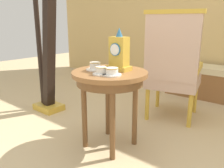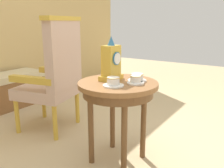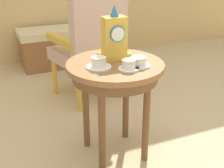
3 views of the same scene
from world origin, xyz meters
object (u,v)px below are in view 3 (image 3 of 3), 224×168
Objects in this scene: teacup_center at (139,62)px; window_bench at (67,46)px; teacup_left at (99,63)px; teacup_right at (129,65)px; armchair at (92,37)px; side_table at (115,76)px; mantel_clock at (114,38)px.

window_bench is (0.08, 1.97, -0.46)m from teacup_center.
teacup_left is 1.20× the size of teacup_right.
window_bench is (0.04, 1.03, -0.37)m from armchair.
window_bench is at bearing 84.29° from side_table.
mantel_clock is 0.31× the size of window_bench.
armchair is at bearing 73.00° from teacup_left.
side_table is 0.18m from teacup_right.
teacup_left is 0.24m from teacup_center.
mantel_clock is at bearing 112.74° from teacup_center.
side_table is 4.37× the size of teacup_left.
window_bench is at bearing 80.83° from teacup_left.
teacup_right reaches higher than window_bench.
teacup_right is at bearing -78.37° from side_table.
window_bench is (0.19, 1.87, -0.34)m from side_table.
mantel_clock is (0.00, 0.21, 0.11)m from teacup_right.
teacup_right is 0.98m from armchair.
side_table is 0.19m from teacup_center.
teacup_left is at bearing -162.55° from side_table.
mantel_clock is (0.03, 0.08, 0.22)m from side_table.
side_table is 0.85m from armchair.
teacup_center is at bearing 21.09° from teacup_right.
armchair is (0.12, 0.76, -0.19)m from mantel_clock.
armchair is (0.15, 0.84, 0.03)m from side_table.
teacup_right is at bearing -32.93° from teacup_left.
armchair is at bearing 87.52° from teacup_center.
window_bench is at bearing 87.66° from teacup_center.
teacup_center is (0.11, -0.10, 0.11)m from side_table.
teacup_left reaches higher than side_table.
teacup_right is 0.24m from mantel_clock.
teacup_center is at bearing -44.40° from side_table.
mantel_clock reaches higher than window_bench.
window_bench is (0.16, 1.79, -0.56)m from mantel_clock.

